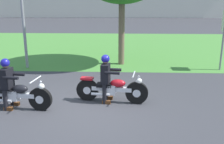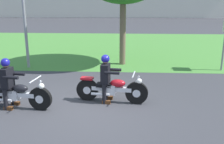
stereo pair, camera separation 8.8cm
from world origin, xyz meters
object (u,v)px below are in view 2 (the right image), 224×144
at_px(motorcycle_lead, 112,89).
at_px(rider_lead, 106,75).
at_px(motorcycle_follow, 15,94).
at_px(rider_follow, 8,79).

xyz_separation_m(motorcycle_lead, rider_lead, (-0.17, 0.02, 0.43)).
height_order(rider_lead, motorcycle_follow, rider_lead).
distance_m(rider_lead, rider_follow, 2.69).
bearing_deg(motorcycle_follow, motorcycle_lead, 19.94).
height_order(rider_lead, rider_follow, rider_lead).
relative_size(motorcycle_lead, rider_follow, 1.50).
bearing_deg(rider_follow, motorcycle_follow, -0.83).
bearing_deg(motorcycle_lead, rider_follow, -161.26).
distance_m(motorcycle_lead, rider_lead, 0.46).
bearing_deg(motorcycle_lead, rider_lead, 179.17).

